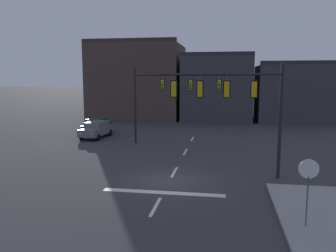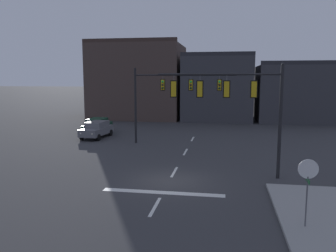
# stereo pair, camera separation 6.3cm
# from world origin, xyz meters

# --- Properties ---
(ground_plane) EXTENTS (400.00, 400.00, 0.00)m
(ground_plane) POSITION_xyz_m (0.00, 0.00, 0.00)
(ground_plane) COLOR #353538
(stop_bar_paint) EXTENTS (6.40, 0.50, 0.01)m
(stop_bar_paint) POSITION_xyz_m (0.00, -2.00, 0.00)
(stop_bar_paint) COLOR silver
(stop_bar_paint) RESTS_ON ground
(lane_centreline) EXTENTS (0.16, 26.40, 0.01)m
(lane_centreline) POSITION_xyz_m (0.00, 2.00, 0.00)
(lane_centreline) COLOR silver
(lane_centreline) RESTS_ON ground
(signal_mast_near_side) EXTENTS (7.25, 0.49, 6.74)m
(signal_mast_near_side) POSITION_xyz_m (3.74, 1.62, 4.71)
(signal_mast_near_side) COLOR black
(signal_mast_near_side) RESTS_ON ground
(signal_mast_far_side) EXTENTS (9.05, 0.63, 6.80)m
(signal_mast_far_side) POSITION_xyz_m (-1.96, 11.32, 4.71)
(signal_mast_far_side) COLOR black
(signal_mast_far_side) RESTS_ON ground
(stop_sign) EXTENTS (0.76, 0.64, 2.83)m
(stop_sign) POSITION_xyz_m (6.29, -5.40, 2.14)
(stop_sign) COLOR #56565B
(stop_sign) RESTS_ON ground
(car_lot_nearside) EXTENTS (1.97, 4.48, 1.61)m
(car_lot_nearside) POSITION_xyz_m (-10.37, 15.79, 0.86)
(car_lot_nearside) COLOR #143D28
(car_lot_nearside) RESTS_ON ground
(car_lot_middle) EXTENTS (2.17, 4.56, 1.61)m
(car_lot_middle) POSITION_xyz_m (-9.43, 13.12, 0.86)
(car_lot_middle) COLOR slate
(car_lot_middle) RESTS_ON ground
(building_row) EXTENTS (35.35, 10.70, 11.07)m
(building_row) POSITION_xyz_m (0.10, 31.14, 4.60)
(building_row) COLOR #473833
(building_row) RESTS_ON ground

